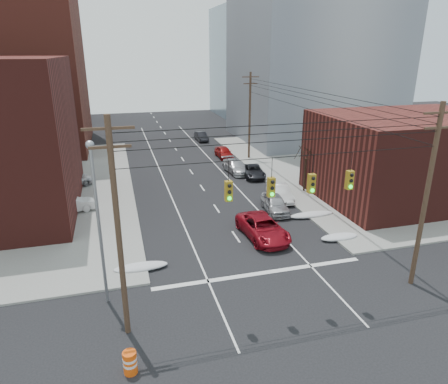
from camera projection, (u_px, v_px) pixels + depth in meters
ground at (307, 340)px, 19.70m from camera, size 160.00×160.00×0.00m
sidewalk_ne at (404, 162)px, 50.95m from camera, size 40.00×40.00×0.15m
building_brick_far at (18, 91)px, 78.41m from camera, size 22.00×18.00×12.00m
building_office at (313, 57)px, 60.97m from camera, size 22.00×20.00×25.00m
building_glass at (264, 63)px, 85.59m from camera, size 20.00×18.00×22.00m
building_storefront at (407, 158)px, 37.39m from camera, size 16.00×12.00×8.00m
utility_pole_left at (118, 228)px, 18.36m from camera, size 2.20×0.28×11.00m
utility_pole_right at (427, 195)px, 22.61m from camera, size 2.20×0.28×11.00m
utility_pole_far at (250, 115)px, 50.77m from camera, size 2.20×0.28×11.00m
traffic_signals at (292, 184)px, 20.02m from camera, size 17.00×0.42×2.02m
street_light at (97, 211)px, 20.92m from camera, size 0.44×0.44×9.32m
bare_tree at (305, 170)px, 39.49m from camera, size 2.09×2.20×4.93m
snow_nw at (141, 267)px, 25.96m from camera, size 3.50×1.08×0.42m
snow_ne at (339, 237)px, 30.11m from camera, size 3.00×1.08×0.42m
snow_east_far at (312, 215)px, 34.20m from camera, size 4.00×1.08×0.42m
red_pickup at (263, 228)px, 30.25m from camera, size 3.02×5.88×1.59m
parked_car_a at (275, 204)px, 35.13m from camera, size 2.25×4.64×1.52m
parked_car_b at (280, 193)px, 37.93m from camera, size 1.93×4.53×1.45m
parked_car_c at (253, 171)px, 44.92m from camera, size 2.75×4.93×1.30m
parked_car_d at (236, 166)px, 46.45m from camera, size 2.51×5.23×1.47m
parked_car_e at (224, 152)px, 52.90m from camera, size 1.84×4.37×1.47m
parked_car_f at (201, 136)px, 62.84m from camera, size 1.59×4.26×1.39m
lot_car_a at (70, 205)px, 34.68m from camera, size 4.48×2.40×1.40m
lot_car_b at (71, 180)px, 41.33m from camera, size 5.14×3.47×1.31m
lot_car_c at (8, 211)px, 33.02m from camera, size 5.78×4.20×1.56m
construction_barrel at (130, 362)px, 17.54m from camera, size 0.81×0.81×1.10m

